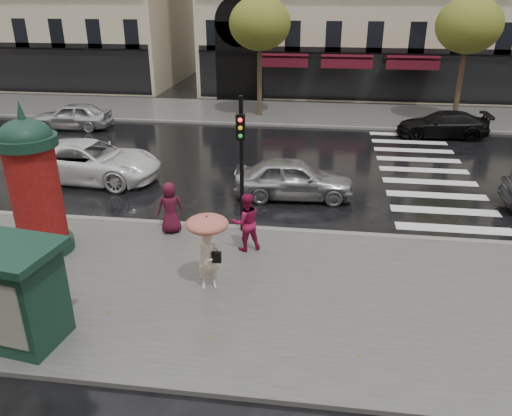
# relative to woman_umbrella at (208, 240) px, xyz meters

# --- Properties ---
(ground) EXTENTS (160.00, 160.00, 0.00)m
(ground) POSITION_rel_woman_umbrella_xyz_m (0.87, 0.49, -1.43)
(ground) COLOR black
(ground) RESTS_ON ground
(near_sidewalk) EXTENTS (90.00, 7.00, 0.12)m
(near_sidewalk) POSITION_rel_woman_umbrella_xyz_m (0.87, -0.01, -1.37)
(near_sidewalk) COLOR #474744
(near_sidewalk) RESTS_ON ground
(far_sidewalk) EXTENTS (90.00, 6.00, 0.12)m
(far_sidewalk) POSITION_rel_woman_umbrella_xyz_m (0.87, 19.49, -1.37)
(far_sidewalk) COLOR #474744
(far_sidewalk) RESTS_ON ground
(near_kerb) EXTENTS (90.00, 0.25, 0.14)m
(near_kerb) POSITION_rel_woman_umbrella_xyz_m (0.87, 3.49, -1.36)
(near_kerb) COLOR slate
(near_kerb) RESTS_ON ground
(far_kerb) EXTENTS (90.00, 0.25, 0.14)m
(far_kerb) POSITION_rel_woman_umbrella_xyz_m (0.87, 16.49, -1.36)
(far_kerb) COLOR slate
(far_kerb) RESTS_ON ground
(zebra_crossing) EXTENTS (3.60, 11.75, 0.01)m
(zebra_crossing) POSITION_rel_woman_umbrella_xyz_m (6.87, 10.09, -1.43)
(zebra_crossing) COLOR silver
(zebra_crossing) RESTS_ON ground
(tree_far_left) EXTENTS (3.40, 3.40, 6.64)m
(tree_far_left) POSITION_rel_woman_umbrella_xyz_m (-1.13, 18.49, 3.74)
(tree_far_left) COLOR #38281C
(tree_far_left) RESTS_ON ground
(tree_far_right) EXTENTS (3.40, 3.40, 6.64)m
(tree_far_right) POSITION_rel_woman_umbrella_xyz_m (9.87, 18.49, 3.74)
(tree_far_right) COLOR #38281C
(tree_far_right) RESTS_ON ground
(woman_umbrella) EXTENTS (1.04, 1.04, 1.99)m
(woman_umbrella) POSITION_rel_woman_umbrella_xyz_m (0.00, 0.00, 0.00)
(woman_umbrella) COLOR beige
(woman_umbrella) RESTS_ON near_sidewalk
(woman_red) EXTENTS (1.01, 0.92, 1.69)m
(woman_red) POSITION_rel_woman_umbrella_xyz_m (0.60, 2.09, -0.47)
(woman_red) COLOR maroon
(woman_red) RESTS_ON near_sidewalk
(man_burgundy) EXTENTS (0.91, 0.74, 1.60)m
(man_burgundy) POSITION_rel_woman_umbrella_xyz_m (-1.83, 2.89, -0.52)
(man_burgundy) COLOR #4A0E23
(man_burgundy) RESTS_ON near_sidewalk
(morris_column) EXTENTS (1.59, 1.59, 4.28)m
(morris_column) POSITION_rel_woman_umbrella_xyz_m (-5.05, 1.27, 0.74)
(morris_column) COLOR #122F24
(morris_column) RESTS_ON near_sidewalk
(traffic_light) EXTENTS (0.27, 0.39, 4.13)m
(traffic_light) POSITION_rel_woman_umbrella_xyz_m (0.30, 3.21, 1.19)
(traffic_light) COLOR black
(traffic_light) RESTS_ON near_sidewalk
(newsstand) EXTENTS (2.04, 1.79, 2.21)m
(newsstand) POSITION_rel_woman_umbrella_xyz_m (-3.41, -2.51, -0.18)
(newsstand) COLOR #122F24
(newsstand) RESTS_ON near_sidewalk
(car_silver) EXTENTS (4.38, 1.96, 1.46)m
(car_silver) POSITION_rel_woman_umbrella_xyz_m (1.67, 6.44, -0.70)
(car_silver) COLOR #A9A9AD
(car_silver) RESTS_ON ground
(car_white) EXTENTS (5.68, 2.83, 1.54)m
(car_white) POSITION_rel_woman_umbrella_xyz_m (-6.39, 7.15, -0.66)
(car_white) COLOR white
(car_white) RESTS_ON ground
(car_black) EXTENTS (4.50, 1.92, 1.29)m
(car_black) POSITION_rel_woman_umbrella_xyz_m (8.62, 15.49, -0.79)
(car_black) COLOR black
(car_black) RESTS_ON ground
(car_far_silver) EXTENTS (4.25, 1.98, 1.41)m
(car_far_silver) POSITION_rel_woman_umbrella_xyz_m (-10.74, 14.47, -0.73)
(car_far_silver) COLOR #BBBCC1
(car_far_silver) RESTS_ON ground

